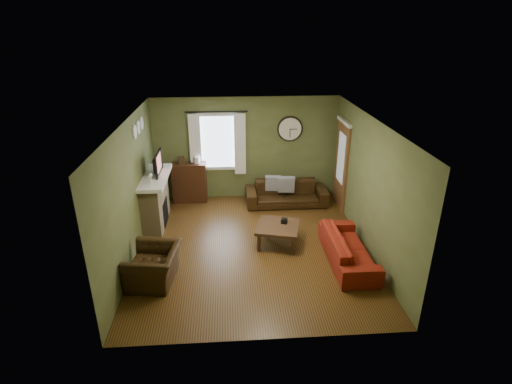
{
  "coord_description": "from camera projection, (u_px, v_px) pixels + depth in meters",
  "views": [
    {
      "loc": [
        -0.43,
        -7.07,
        4.27
      ],
      "look_at": [
        0.1,
        0.4,
        1.05
      ],
      "focal_mm": 28.0,
      "sensor_mm": 36.0,
      "label": 1
    }
  ],
  "objects": [
    {
      "name": "tissue_box",
      "position": [
        284.0,
        225.0,
        8.22
      ],
      "size": [
        0.15,
        0.15,
        0.09
      ],
      "primitive_type": "cube",
      "rotation": [
        0.0,
        0.0,
        -0.34
      ],
      "color": "black",
      "rests_on": "coffee_table"
    },
    {
      "name": "window_pane",
      "position": [
        218.0,
        142.0,
        9.92
      ],
      "size": [
        1.0,
        0.02,
        1.3
      ],
      "primitive_type": null,
      "color": "silver",
      "rests_on": "wall_back"
    },
    {
      "name": "wall_back",
      "position": [
        246.0,
        149.0,
        10.06
      ],
      "size": [
        4.6,
        0.0,
        2.6
      ],
      "primitive_type": "cube",
      "color": "#566033",
      "rests_on": "ground"
    },
    {
      "name": "tv",
      "position": [
        155.0,
        166.0,
        8.71
      ],
      "size": [
        0.08,
        0.6,
        0.35
      ],
      "primitive_type": "imported",
      "rotation": [
        0.0,
        0.0,
        1.57
      ],
      "color": "black",
      "rests_on": "mantel"
    },
    {
      "name": "book",
      "position": [
        193.0,
        162.0,
        10.13
      ],
      "size": [
        0.2,
        0.26,
        0.02
      ],
      "primitive_type": "imported",
      "rotation": [
        0.0,
        0.0,
        -0.05
      ],
      "color": "#3E2919",
      "rests_on": "bookshelf"
    },
    {
      "name": "tv_screen",
      "position": [
        158.0,
        163.0,
        8.7
      ],
      "size": [
        0.02,
        0.62,
        0.36
      ],
      "primitive_type": "cube",
      "color": "#994C3F",
      "rests_on": "mantel"
    },
    {
      "name": "wall_front",
      "position": [
        265.0,
        264.0,
        5.29
      ],
      "size": [
        4.6,
        0.0,
        2.6
      ],
      "primitive_type": "cube",
      "color": "#566033",
      "rests_on": "ground"
    },
    {
      "name": "curtain_rod",
      "position": [
        216.0,
        112.0,
        9.52
      ],
      "size": [
        0.03,
        0.03,
        1.5
      ],
      "primitive_type": "cylinder",
      "color": "black",
      "rests_on": "wall_back"
    },
    {
      "name": "medallion_right",
      "position": [
        141.0,
        123.0,
        8.53
      ],
      "size": [
        0.28,
        0.28,
        0.03
      ],
      "primitive_type": "cylinder",
      "color": "white",
      "rests_on": "wall_left"
    },
    {
      "name": "sofa_brown",
      "position": [
        286.0,
        193.0,
        9.99
      ],
      "size": [
        2.0,
        0.78,
        0.59
      ],
      "primitive_type": "imported",
      "color": "black",
      "rests_on": "floor"
    },
    {
      "name": "pillow_right",
      "position": [
        286.0,
        184.0,
        9.85
      ],
      "size": [
        0.42,
        0.16,
        0.41
      ],
      "primitive_type": "cube",
      "rotation": [
        0.0,
        0.0,
        -0.08
      ],
      "color": "gray",
      "rests_on": "sofa_brown"
    },
    {
      "name": "ceiling",
      "position": [
        252.0,
        122.0,
        7.16
      ],
      "size": [
        4.6,
        5.2,
        0.0
      ],
      "primitive_type": "cube",
      "color": "white",
      "rests_on": "ground"
    },
    {
      "name": "wall_right",
      "position": [
        369.0,
        185.0,
        7.83
      ],
      "size": [
        0.0,
        5.2,
        2.6
      ],
      "primitive_type": "cube",
      "color": "#566033",
      "rests_on": "ground"
    },
    {
      "name": "wine_glass_b",
      "position": [
        151.0,
        178.0,
        8.22
      ],
      "size": [
        0.07,
        0.07,
        0.21
      ],
      "primitive_type": null,
      "color": "white",
      "rests_on": "mantel"
    },
    {
      "name": "curtain_left",
      "position": [
        195.0,
        145.0,
        9.81
      ],
      "size": [
        0.28,
        0.04,
        1.55
      ],
      "primitive_type": "cube",
      "color": "white",
      "rests_on": "wall_back"
    },
    {
      "name": "coffee_table",
      "position": [
        278.0,
        235.0,
        8.19
      ],
      "size": [
        1.02,
        1.02,
        0.44
      ],
      "primitive_type": null,
      "rotation": [
        0.0,
        0.0,
        -0.26
      ],
      "color": "#3E2919",
      "rests_on": "floor"
    },
    {
      "name": "wall_clock",
      "position": [
        290.0,
        129.0,
        9.89
      ],
      "size": [
        0.64,
        0.06,
        0.64
      ],
      "primitive_type": null,
      "color": "white",
      "rests_on": "wall_back"
    },
    {
      "name": "wine_glass_a",
      "position": [
        150.0,
        180.0,
        8.13
      ],
      "size": [
        0.07,
        0.07,
        0.21
      ],
      "primitive_type": null,
      "color": "white",
      "rests_on": "mantel"
    },
    {
      "name": "curtain_right",
      "position": [
        240.0,
        144.0,
        9.88
      ],
      "size": [
        0.28,
        0.04,
        1.55
      ],
      "primitive_type": "cube",
      "color": "white",
      "rests_on": "wall_back"
    },
    {
      "name": "medallion_left",
      "position": [
        135.0,
        132.0,
        7.88
      ],
      "size": [
        0.28,
        0.28,
        0.03
      ],
      "primitive_type": "cylinder",
      "color": "white",
      "rests_on": "wall_left"
    },
    {
      "name": "bookshelf",
      "position": [
        190.0,
        182.0,
        10.09
      ],
      "size": [
        0.85,
        0.36,
        1.01
      ],
      "primitive_type": null,
      "color": "#351C0F",
      "rests_on": "floor"
    },
    {
      "name": "armchair",
      "position": [
        154.0,
        266.0,
        7.0
      ],
      "size": [
        0.96,
        1.06,
        0.63
      ],
      "primitive_type": "imported",
      "rotation": [
        0.0,
        0.0,
        -1.69
      ],
      "color": "black",
      "rests_on": "floor"
    },
    {
      "name": "sofa_red",
      "position": [
        348.0,
        248.0,
        7.61
      ],
      "size": [
        0.74,
        1.9,
        0.55
      ],
      "primitive_type": "imported",
      "rotation": [
        0.0,
        0.0,
        1.57
      ],
      "color": "maroon",
      "rests_on": "floor"
    },
    {
      "name": "medallion_mid",
      "position": [
        138.0,
        127.0,
        8.21
      ],
      "size": [
        0.28,
        0.28,
        0.03
      ],
      "primitive_type": "cylinder",
      "color": "white",
      "rests_on": "wall_left"
    },
    {
      "name": "fireplace",
      "position": [
        155.0,
        202.0,
        8.89
      ],
      "size": [
        0.4,
        1.4,
        1.1
      ],
      "primitive_type": "cube",
      "color": "tan",
      "rests_on": "floor"
    },
    {
      "name": "door",
      "position": [
        341.0,
        166.0,
        9.62
      ],
      "size": [
        0.05,
        0.9,
        2.1
      ],
      "primitive_type": "cube",
      "color": "brown",
      "rests_on": "floor"
    },
    {
      "name": "firebox",
      "position": [
        165.0,
        212.0,
        9.0
      ],
      "size": [
        0.04,
        0.6,
        0.55
      ],
      "primitive_type": "cube",
      "color": "black",
      "rests_on": "fireplace"
    },
    {
      "name": "floor",
      "position": [
        253.0,
        247.0,
        8.19
      ],
      "size": [
        4.6,
        5.2,
        0.0
      ],
      "primitive_type": "cube",
      "color": "#492F12",
      "rests_on": "ground"
    },
    {
      "name": "wall_left",
      "position": [
        131.0,
        192.0,
        7.53
      ],
      "size": [
        0.0,
        5.2,
        2.6
      ],
      "primitive_type": "cube",
      "color": "#566033",
      "rests_on": "ground"
    },
    {
      "name": "mantel",
      "position": [
        154.0,
        177.0,
        8.66
      ],
      "size": [
        0.58,
        1.6,
        0.08
      ],
      "primitive_type": "cube",
      "color": "white",
      "rests_on": "fireplace"
    },
    {
      "name": "pillow_left",
      "position": [
        273.0,
        183.0,
        9.93
      ],
      "size": [
        0.4,
        0.15,
        0.39
      ],
      "primitive_type": "cube",
      "rotation": [
        0.0,
        0.0,
        -0.09
      ],
      "color": "gray",
      "rests_on": "sofa_brown"
    }
  ]
}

